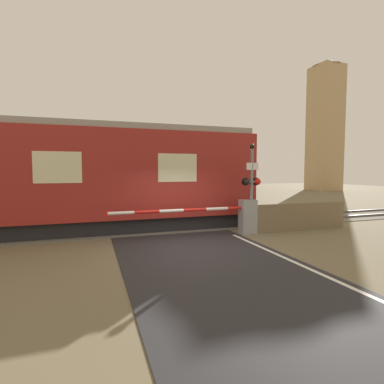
# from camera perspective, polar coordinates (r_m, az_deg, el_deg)

# --- Properties ---
(ground_plane) EXTENTS (80.00, 80.00, 0.00)m
(ground_plane) POSITION_cam_1_polar(r_m,az_deg,el_deg) (9.68, -0.44, -10.32)
(ground_plane) COLOR #6B6047
(track_bed) EXTENTS (36.00, 3.20, 0.13)m
(track_bed) POSITION_cam_1_polar(r_m,az_deg,el_deg) (13.00, -5.39, -6.50)
(track_bed) COLOR #666056
(track_bed) RESTS_ON ground_plane
(train) EXTENTS (15.26, 2.88, 4.18)m
(train) POSITION_cam_1_polar(r_m,az_deg,el_deg) (12.48, -23.54, 2.49)
(train) COLOR black
(train) RESTS_ON ground_plane
(crossing_barrier) EXTENTS (5.59, 0.44, 1.30)m
(crossing_barrier) POSITION_cam_1_polar(r_m,az_deg,el_deg) (11.53, 8.80, -4.45)
(crossing_barrier) COLOR gray
(crossing_barrier) RESTS_ON ground_plane
(signal_post) EXTENTS (0.76, 0.26, 3.41)m
(signal_post) POSITION_cam_1_polar(r_m,az_deg,el_deg) (11.53, 11.32, 1.64)
(signal_post) COLOR gray
(signal_post) RESTS_ON ground_plane
(distant_building) EXTENTS (3.47, 3.47, 15.74)m
(distant_building) POSITION_cam_1_polar(r_m,az_deg,el_deg) (40.72, 23.98, 11.55)
(distant_building) COLOR tan
(distant_building) RESTS_ON ground_plane
(roadside_fence) EXTENTS (4.36, 0.06, 1.10)m
(roadside_fence) POSITION_cam_1_polar(r_m,az_deg,el_deg) (12.90, 20.01, -4.45)
(roadside_fence) COLOR #726047
(roadside_fence) RESTS_ON ground_plane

